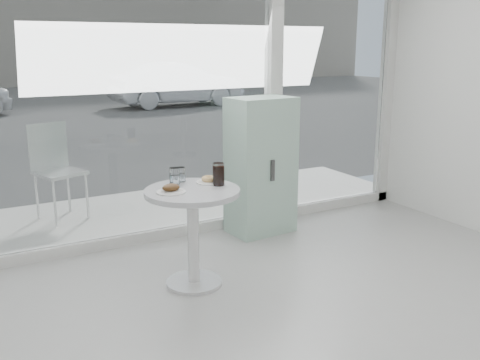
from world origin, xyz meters
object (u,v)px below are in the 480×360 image
cola_glass (219,175)px  car_silver (177,84)px  plate_donut (209,180)px  water_tumbler_a (175,177)px  mint_cabinet (261,166)px  main_table (193,217)px  patio_chair (55,165)px  water_tumbler_b (181,175)px  plate_fritter (171,189)px

cola_glass → car_silver: bearing=69.2°
plate_donut → water_tumbler_a: water_tumbler_a is taller
water_tumbler_a → cola_glass: 0.34m
mint_cabinet → plate_donut: bearing=-147.1°
mint_cabinet → car_silver: bearing=66.7°
plate_donut → cola_glass: bearing=-72.5°
car_silver → water_tumbler_a: car_silver is taller
main_table → plate_donut: 0.33m
patio_chair → plate_donut: bearing=-86.3°
water_tumbler_a → water_tumbler_b: size_ratio=1.13×
car_silver → plate_donut: (-4.49, -11.66, 0.14)m
mint_cabinet → water_tumbler_b: bearing=-157.7°
patio_chair → plate_fritter: (0.45, -2.11, 0.18)m
mint_cabinet → main_table: bearing=-148.4°
mint_cabinet → patio_chair: bearing=138.0°
water_tumbler_a → cola_glass: bearing=-33.7°
main_table → water_tumbler_a: (-0.06, 0.20, 0.28)m
mint_cabinet → car_silver: (3.60, 10.96, -0.02)m
mint_cabinet → patio_chair: 2.14m
plate_fritter → cola_glass: cola_glass is taller
car_silver → cola_glass: (-4.46, -11.76, 0.20)m
mint_cabinet → water_tumbler_a: bearing=-157.1°
patio_chair → water_tumbler_a: bearing=-92.1°
water_tumbler_b → car_silver: bearing=67.9°
main_table → car_silver: car_silver is taller
main_table → plate_donut: bearing=30.3°
main_table → plate_donut: size_ratio=3.79×
cola_glass → main_table: bearing=-177.0°
plate_donut → cola_glass: 0.13m
plate_fritter → main_table: bearing=4.7°
plate_fritter → water_tumbler_b: 0.33m
patio_chair → car_silver: bearing=42.5°
water_tumbler_a → water_tumbler_b: (0.08, 0.05, -0.01)m
main_table → mint_cabinet: (1.09, 0.81, 0.12)m
main_table → water_tumbler_b: 0.37m
main_table → patio_chair: 2.19m
mint_cabinet → cola_glass: bearing=-142.2°
water_tumbler_a → plate_donut: bearing=-19.2°
car_silver → plate_donut: car_silver is taller
plate_fritter → cola_glass: 0.40m
water_tumbler_b → water_tumbler_a: bearing=-144.2°
plate_donut → water_tumbler_b: bearing=141.1°
main_table → plate_donut: (0.20, 0.11, 0.24)m
plate_donut → water_tumbler_b: size_ratio=1.76×
main_table → plate_fritter: bearing=-175.3°
plate_donut → cola_glass: cola_glass is taller
patio_chair → car_silver: (5.31, 9.68, 0.04)m
mint_cabinet → plate_donut: mint_cabinet is taller
water_tumbler_a → water_tumbler_b: bearing=35.8°
water_tumbler_b → plate_donut: bearing=-38.9°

